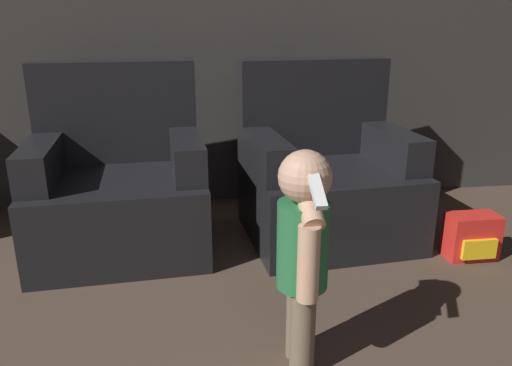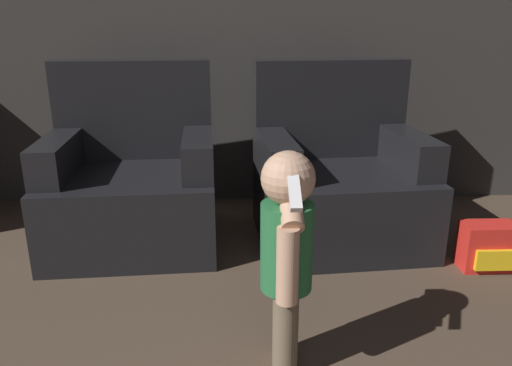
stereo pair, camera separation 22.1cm
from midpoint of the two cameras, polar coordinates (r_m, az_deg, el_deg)
The scene contains 5 objects.
wall_back at distance 3.40m, azimuth 2.14°, elevation 19.44°, with size 8.40×0.05×2.60m.
armchair_left at distance 2.89m, azimuth -11.75°, elevation -0.07°, with size 0.96×0.86×1.01m.
armchair_right at distance 2.93m, azimuth 11.52°, elevation 0.18°, with size 0.98×0.88×1.01m.
person_toddler at distance 1.73m, azimuth 7.25°, elevation -7.41°, with size 0.18×0.33×0.83m.
toy_backpack at distance 2.88m, azimuth 26.99°, elevation -6.56°, with size 0.27×0.17×0.24m.
Camera 2 is at (-0.13, 1.10, 1.24)m, focal length 35.00 mm.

